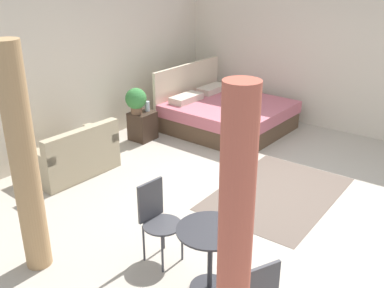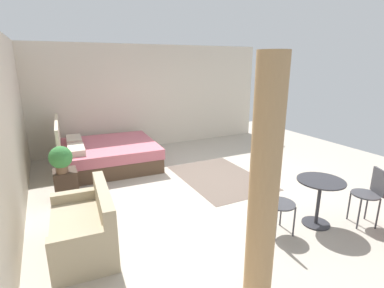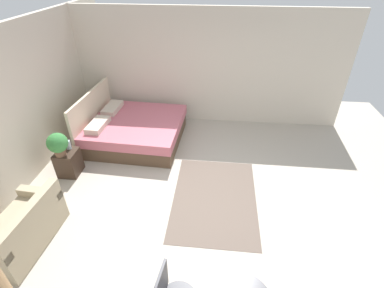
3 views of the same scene
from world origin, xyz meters
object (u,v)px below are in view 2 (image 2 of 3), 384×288
vase (65,163)px  cafe_chair_near_window (275,199)px  potted_plant (61,158)px  bed (106,154)px  couch (85,228)px  nightstand (66,184)px  cafe_chair_near_couch (371,191)px  balcony_table (319,194)px

vase → cafe_chair_near_window: 3.57m
potted_plant → bed: bearing=-34.5°
couch → nightstand: size_ratio=2.59×
cafe_chair_near_window → vase: bearing=43.0°
cafe_chair_near_couch → cafe_chair_near_window: bearing=73.6°
balcony_table → cafe_chair_near_couch: size_ratio=0.82×
balcony_table → cafe_chair_near_couch: bearing=-116.1°
potted_plant → cafe_chair_near_window: bearing=-133.8°
couch → cafe_chair_near_couch: cafe_chair_near_couch is taller
bed → couch: 3.10m
couch → balcony_table: size_ratio=1.90×
nightstand → cafe_chair_near_window: bearing=-135.4°
cafe_chair_near_window → cafe_chair_near_couch: size_ratio=1.05×
potted_plant → balcony_table: size_ratio=0.66×
bed → potted_plant: bed is taller
vase → cafe_chair_near_couch: size_ratio=0.21×
cafe_chair_near_couch → nightstand: bearing=53.1°
bed → cafe_chair_near_window: bearing=-158.3°
nightstand → balcony_table: 4.13m
couch → balcony_table: 3.24m
potted_plant → balcony_table: (-2.48, -3.25, -0.28)m
couch → vase: (1.79, 0.09, 0.32)m
potted_plant → cafe_chair_near_couch: 4.83m
nightstand → balcony_table: size_ratio=0.73×
bed → cafe_chair_near_window: (-3.81, -1.52, 0.24)m
balcony_table → cafe_chair_near_window: cafe_chair_near_window is taller
cafe_chair_near_couch → bed: bearing=34.8°
bed → balcony_table: (-3.91, -2.27, 0.19)m
cafe_chair_near_window → cafe_chair_near_couch: bearing=-106.4°
nightstand → potted_plant: size_ratio=1.11×
bed → cafe_chair_near_couch: size_ratio=2.52×
bed → potted_plant: bearing=145.5°
balcony_table → cafe_chair_near_window: 0.76m
cafe_chair_near_couch → potted_plant: bearing=54.3°
couch → vase: 1.82m
balcony_table → cafe_chair_near_couch: cafe_chair_near_couch is taller
vase → balcony_table: (-2.70, -3.19, -0.11)m
potted_plant → nightstand: bearing=-20.4°
nightstand → cafe_chair_near_couch: 4.86m
cafe_chair_near_window → cafe_chair_near_couch: cafe_chair_near_window is taller
nightstand → cafe_chair_near_couch: (-2.91, -3.88, 0.27)m
balcony_table → couch: bearing=73.6°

